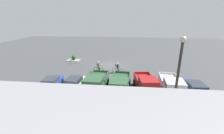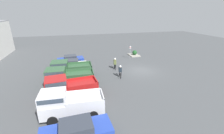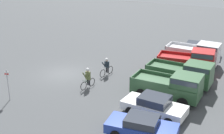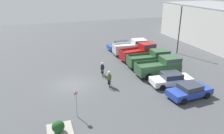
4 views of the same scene
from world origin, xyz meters
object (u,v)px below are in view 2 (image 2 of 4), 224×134
at_px(pickup_truck_1, 68,87).
at_px(shrub, 135,53).
at_px(pickup_truck_0, 68,103).
at_px(pickup_truck_2, 67,76).
at_px(fire_lane_sign, 130,51).
at_px(sedan_0, 76,131).
at_px(cyclist_0, 115,63).
at_px(sedan_1, 72,64).
at_px(pickup_truck_3, 69,68).
at_px(cyclist_1, 120,71).
at_px(sedan_2, 71,59).

relative_size(pickup_truck_1, shrub, 5.52).
xyz_separation_m(pickup_truck_0, pickup_truck_1, (2.74, 0.02, 0.04)).
height_order(pickup_truck_2, shrub, pickup_truck_2).
bearing_deg(fire_lane_sign, sedan_0, 147.98).
distance_m(sedan_0, cyclist_0, 13.65).
height_order(pickup_truck_0, sedan_1, pickup_truck_0).
distance_m(pickup_truck_3, fire_lane_sign, 12.11).
distance_m(pickup_truck_1, cyclist_1, 7.48).
bearing_deg(pickup_truck_2, pickup_truck_1, -176.84).
distance_m(pickup_truck_3, sedan_2, 5.61).
bearing_deg(cyclist_0, pickup_truck_2, 118.47).
bearing_deg(pickup_truck_1, pickup_truck_3, -0.79).
distance_m(sedan_0, cyclist_1, 10.94).
height_order(pickup_truck_1, pickup_truck_2, pickup_truck_1).
bearing_deg(fire_lane_sign, pickup_truck_0, 141.73).
xyz_separation_m(sedan_2, shrub, (1.49, -12.24, -0.07)).
bearing_deg(cyclist_0, cyclist_1, 176.95).
distance_m(pickup_truck_3, cyclist_0, 6.72).
relative_size(sedan_1, sedan_2, 1.02).
distance_m(pickup_truck_2, cyclist_0, 7.84).
xyz_separation_m(pickup_truck_3, cyclist_1, (-2.10, -6.49, -0.27)).
bearing_deg(shrub, sedan_2, 96.93).
xyz_separation_m(sedan_0, cyclist_0, (12.16, -6.21, 0.20)).
bearing_deg(sedan_2, pickup_truck_1, 178.39).
distance_m(sedan_2, fire_lane_sign, 10.62).
height_order(pickup_truck_0, sedan_2, pickup_truck_0).
bearing_deg(fire_lane_sign, sedan_1, 104.08).
relative_size(pickup_truck_1, cyclist_0, 2.88).
bearing_deg(pickup_truck_2, sedan_2, -3.24).
xyz_separation_m(pickup_truck_0, sedan_2, (13.98, -0.29, -0.47)).
height_order(cyclist_1, fire_lane_sign, fire_lane_sign).
bearing_deg(fire_lane_sign, pickup_truck_1, 135.38).
bearing_deg(pickup_truck_2, fire_lane_sign, -53.50).
relative_size(sedan_0, sedan_1, 1.08).
height_order(pickup_truck_3, fire_lane_sign, fire_lane_sign).
height_order(pickup_truck_1, cyclist_1, pickup_truck_1).
bearing_deg(sedan_0, sedan_2, 0.70).
distance_m(sedan_1, sedan_2, 2.81).
distance_m(pickup_truck_0, fire_lane_sign, 17.57).
relative_size(sedan_0, pickup_truck_3, 0.93).
bearing_deg(cyclist_0, pickup_truck_0, 144.33).
distance_m(pickup_truck_2, shrub, 16.10).
relative_size(sedan_0, sedan_2, 1.10).
relative_size(sedan_2, cyclist_1, 2.48).
xyz_separation_m(sedan_0, sedan_2, (16.80, 0.20, -0.02)).
distance_m(sedan_0, sedan_1, 14.00).
bearing_deg(fire_lane_sign, pickup_truck_2, 126.50).
bearing_deg(cyclist_1, cyclist_0, -3.05).
xyz_separation_m(pickup_truck_3, fire_lane_sign, (5.40, -10.83, 0.35)).
xyz_separation_m(pickup_truck_3, sedan_1, (2.78, -0.41, -0.42)).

